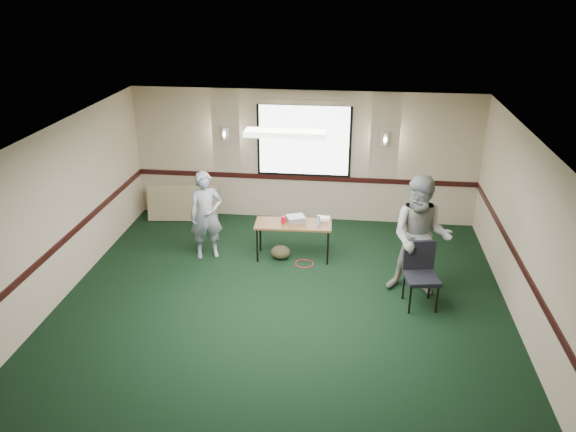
# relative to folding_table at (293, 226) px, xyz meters

# --- Properties ---
(ground) EXTENTS (8.00, 8.00, 0.00)m
(ground) POSITION_rel_folding_table_xyz_m (0.01, -2.17, -0.63)
(ground) COLOR black
(ground) RESTS_ON ground
(room_shell) EXTENTS (8.00, 8.02, 8.00)m
(room_shell) POSITION_rel_folding_table_xyz_m (0.01, -0.05, 0.95)
(room_shell) COLOR #C5B28E
(room_shell) RESTS_ON ground
(folding_table) EXTENTS (1.38, 0.60, 0.68)m
(folding_table) POSITION_rel_folding_table_xyz_m (0.00, 0.00, 0.00)
(folding_table) COLOR #5B2A1A
(folding_table) RESTS_ON ground
(projector) EXTENTS (0.38, 0.35, 0.10)m
(projector) POSITION_rel_folding_table_xyz_m (0.04, 0.08, 0.10)
(projector) COLOR #9999A1
(projector) RESTS_ON folding_table
(game_console) EXTENTS (0.22, 0.18, 0.05)m
(game_console) POSITION_rel_folding_table_xyz_m (0.53, 0.21, 0.08)
(game_console) COLOR white
(game_console) RESTS_ON folding_table
(red_cup) EXTENTS (0.08, 0.08, 0.12)m
(red_cup) POSITION_rel_folding_table_xyz_m (-0.18, -0.01, 0.11)
(red_cup) COLOR red
(red_cup) RESTS_ON folding_table
(water_bottle) EXTENTS (0.06, 0.06, 0.19)m
(water_bottle) POSITION_rel_folding_table_xyz_m (0.45, -0.04, 0.15)
(water_bottle) COLOR #85B2D9
(water_bottle) RESTS_ON folding_table
(duffel_bag) EXTENTS (0.44, 0.39, 0.25)m
(duffel_bag) POSITION_rel_folding_table_xyz_m (-0.22, -0.08, -0.50)
(duffel_bag) COLOR #3F3C24
(duffel_bag) RESTS_ON ground
(cable_coil) EXTENTS (0.36, 0.36, 0.02)m
(cable_coil) POSITION_rel_folding_table_xyz_m (0.23, -0.24, -0.62)
(cable_coil) COLOR red
(cable_coil) RESTS_ON ground
(folded_table) EXTENTS (1.47, 0.37, 0.75)m
(folded_table) POSITION_rel_folding_table_xyz_m (-2.48, 1.43, -0.26)
(folded_table) COLOR #9C8C60
(folded_table) RESTS_ON ground
(conference_chair) EXTENTS (0.57, 0.59, 1.01)m
(conference_chair) POSITION_rel_folding_table_xyz_m (2.11, -1.28, -0.04)
(conference_chair) COLOR black
(conference_chair) RESTS_ON ground
(person_left) EXTENTS (0.69, 0.57, 1.62)m
(person_left) POSITION_rel_folding_table_xyz_m (-1.55, -0.12, 0.18)
(person_left) COLOR #40598D
(person_left) RESTS_ON ground
(person_right) EXTENTS (1.08, 0.91, 1.98)m
(person_right) POSITION_rel_folding_table_xyz_m (2.11, -0.96, 0.36)
(person_right) COLOR #6E92AC
(person_right) RESTS_ON ground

